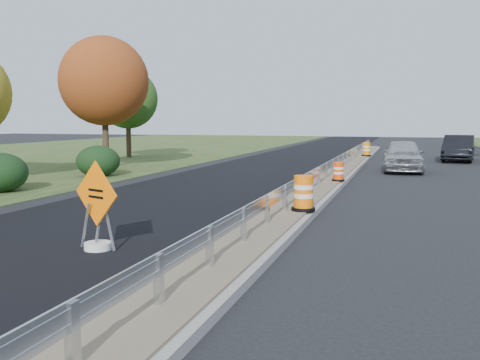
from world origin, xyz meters
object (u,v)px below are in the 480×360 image
(caution_sign, at_px, (97,228))
(barrel_median_far, at_px, (366,149))
(car_silver, at_px, (403,155))
(barrel_median_near, at_px, (303,194))
(barrel_median_mid, at_px, (338,172))
(car_dark_mid, at_px, (458,148))
(barrel_shoulder_far, at_px, (465,150))

(caution_sign, xyz_separation_m, barrel_median_far, (3.55, 28.17, 0.20))
(car_silver, bearing_deg, barrel_median_near, -101.61)
(caution_sign, height_order, barrel_median_far, caution_sign)
(barrel_median_near, distance_m, barrel_median_far, 23.28)
(barrel_median_mid, xyz_separation_m, car_dark_mid, (5.94, 15.83, 0.26))
(barrel_median_mid, height_order, car_dark_mid, car_dark_mid)
(barrel_median_mid, height_order, barrel_shoulder_far, barrel_median_mid)
(barrel_median_near, height_order, barrel_median_far, barrel_median_near)
(car_silver, height_order, car_dark_mid, car_dark_mid)
(barrel_median_near, xyz_separation_m, barrel_median_mid, (0.05, 7.57, -0.10))
(barrel_median_far, distance_m, car_silver, 8.60)
(caution_sign, distance_m, barrel_median_far, 28.39)
(caution_sign, xyz_separation_m, barrel_shoulder_far, (10.49, 34.38, -0.09))
(barrel_shoulder_far, relative_size, car_silver, 0.17)
(barrel_median_mid, distance_m, car_dark_mid, 16.91)
(barrel_median_far, xyz_separation_m, car_silver, (2.49, -8.23, 0.17))
(caution_sign, xyz_separation_m, car_dark_mid, (9.49, 28.28, 0.38))
(barrel_median_far, relative_size, car_silver, 0.19)
(barrel_median_near, bearing_deg, barrel_median_far, 89.88)
(barrel_shoulder_far, bearing_deg, car_dark_mid, -99.40)
(barrel_median_mid, bearing_deg, barrel_median_far, 90.00)
(caution_sign, distance_m, car_dark_mid, 29.83)
(caution_sign, bearing_deg, car_silver, 94.78)
(car_dark_mid, bearing_deg, barrel_median_mid, -103.11)
(barrel_shoulder_far, xyz_separation_m, car_silver, (-4.46, -14.44, 0.46))
(caution_sign, distance_m, barrel_median_mid, 12.95)
(barrel_median_mid, bearing_deg, caution_sign, -105.91)
(car_silver, bearing_deg, barrel_median_far, 104.79)
(caution_sign, height_order, barrel_median_near, caution_sign)
(barrel_shoulder_far, bearing_deg, caution_sign, -106.98)
(car_silver, xyz_separation_m, car_dark_mid, (3.45, 8.34, 0.00))
(car_dark_mid, bearing_deg, barrel_shoulder_far, 88.03)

